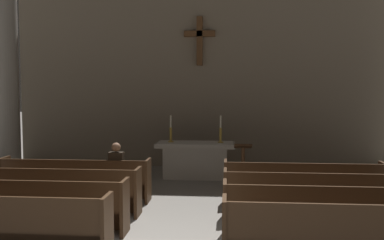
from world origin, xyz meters
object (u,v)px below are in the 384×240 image
(pew_left_row_3, at_px, (56,190))
(pew_right_row_3, at_px, (313,196))
(pew_right_row_1, at_px, (344,234))
(pew_left_row_4, at_px, (75,179))
(column_left_second, at_px, (7,72))
(lectern, at_px, (243,167))
(candlestick_right, at_px, (221,134))
(candlestick_left, at_px, (171,133))
(pew_left_row_2, at_px, (31,205))
(altar, at_px, (196,159))
(lone_worshipper, at_px, (117,170))
(pew_right_row_4, at_px, (303,184))
(pew_right_row_2, at_px, (326,212))

(pew_left_row_3, bearing_deg, pew_right_row_3, 0.00)
(pew_right_row_1, distance_m, pew_right_row_3, 2.10)
(pew_left_row_4, distance_m, column_left_second, 4.66)
(pew_left_row_3, distance_m, pew_right_row_3, 5.02)
(pew_left_row_3, xyz_separation_m, pew_right_row_1, (5.02, -2.10, 0.00))
(lectern, bearing_deg, candlestick_right, 115.89)
(pew_left_row_4, height_order, candlestick_left, candlestick_left)
(column_left_second, relative_size, lectern, 5.32)
(pew_right_row_3, height_order, candlestick_right, candlestick_right)
(pew_left_row_2, xyz_separation_m, pew_right_row_3, (5.02, 1.05, 0.00))
(altar, distance_m, lone_worshipper, 3.02)
(pew_right_row_1, distance_m, pew_right_row_4, 3.15)
(pew_left_row_2, xyz_separation_m, lone_worshipper, (0.96, 2.14, 0.22))
(pew_right_row_3, bearing_deg, column_left_second, 155.27)
(candlestick_right, bearing_deg, pew_right_row_1, -72.61)
(pew_right_row_1, bearing_deg, lone_worshipper, 141.80)
(pew_right_row_1, distance_m, lectern, 4.74)
(pew_right_row_4, relative_size, column_left_second, 0.55)
(pew_right_row_4, height_order, lone_worshipper, lone_worshipper)
(pew_left_row_4, height_order, pew_right_row_4, same)
(lectern, bearing_deg, column_left_second, 170.01)
(pew_left_row_3, distance_m, candlestick_left, 4.17)
(pew_left_row_3, relative_size, pew_left_row_4, 1.00)
(pew_left_row_4, xyz_separation_m, lectern, (3.79, 1.43, 0.07))
(pew_right_row_4, xyz_separation_m, candlestick_right, (-1.81, 2.63, 0.78))
(pew_right_row_2, height_order, lone_worshipper, lone_worshipper)
(pew_left_row_2, height_order, candlestick_right, candlestick_right)
(pew_left_row_3, relative_size, lone_worshipper, 2.56)
(pew_left_row_2, distance_m, pew_right_row_2, 5.02)
(pew_left_row_4, bearing_deg, candlestick_left, 55.42)
(pew_left_row_3, height_order, candlestick_right, candlestick_right)
(pew_right_row_2, xyz_separation_m, lectern, (-1.23, 3.53, 0.07))
(pew_left_row_3, xyz_separation_m, pew_right_row_3, (5.02, 0.00, 0.00))
(candlestick_right, bearing_deg, pew_left_row_2, -124.17)
(pew_left_row_2, height_order, pew_right_row_1, same)
(pew_right_row_1, relative_size, lone_worshipper, 2.56)
(pew_left_row_4, distance_m, pew_right_row_4, 5.02)
(altar, bearing_deg, pew_right_row_2, -62.04)
(candlestick_right, xyz_separation_m, lectern, (0.58, -1.20, -0.71))
(pew_right_row_1, bearing_deg, candlestick_left, 119.04)
(pew_left_row_2, distance_m, pew_right_row_4, 5.44)
(pew_left_row_2, xyz_separation_m, pew_left_row_3, (0.00, 1.05, 0.00))
(pew_left_row_2, distance_m, altar, 5.35)
(pew_right_row_1, xyz_separation_m, lone_worshipper, (-4.06, 3.19, 0.22))
(column_left_second, relative_size, altar, 2.79)
(pew_left_row_3, xyz_separation_m, lectern, (3.79, 2.48, 0.07))
(pew_right_row_3, bearing_deg, pew_right_row_1, -90.00)
(pew_left_row_2, xyz_separation_m, candlestick_left, (1.81, 4.73, 0.78))
(pew_right_row_4, relative_size, candlestick_left, 4.48)
(altar, bearing_deg, lectern, -43.10)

